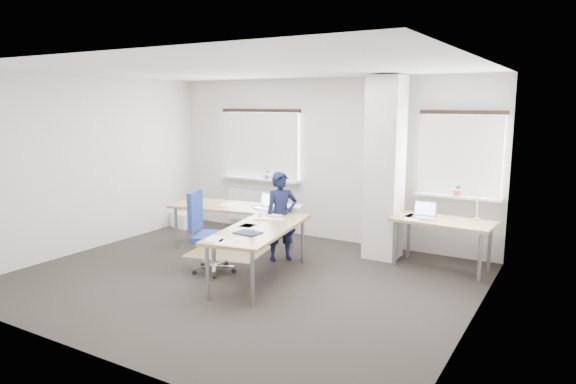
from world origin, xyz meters
The scene contains 8 objects.
ground centered at (0.00, 0.00, 0.00)m, with size 6.00×6.00×0.00m, color #2A2622.
room_shell centered at (0.18, 0.45, 1.75)m, with size 6.04×5.04×2.82m.
floor_mat centered at (-0.94, 0.93, 0.00)m, with size 1.16×0.98×0.01m, color #8F7C4E.
white_crate centered at (-2.70, 1.84, 0.14)m, with size 0.47×0.33×0.28m, color white.
desk_main centered at (-0.31, 0.62, 0.69)m, with size 2.82×2.63×0.96m.
desk_side centered at (2.26, 1.80, 0.69)m, with size 1.45×0.80×1.22m.
task_chair centered at (-0.53, 0.00, 0.32)m, with size 0.67×0.65×1.16m.
person centered at (0.02, 1.01, 0.68)m, with size 0.50×0.33×1.36m, color black.
Camera 1 is at (3.97, -5.47, 2.37)m, focal length 32.00 mm.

